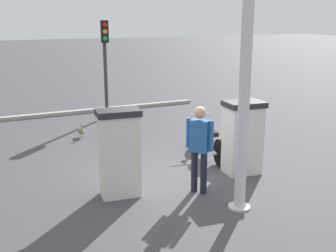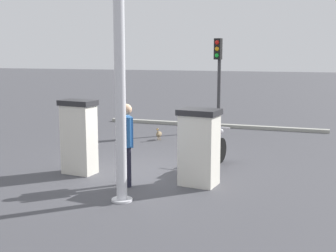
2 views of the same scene
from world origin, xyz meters
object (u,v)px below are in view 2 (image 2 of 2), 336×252
fuel_pump_near (199,147)px  wandering_duck (159,134)px  fuel_pump_far (79,136)px  attendant_person (127,139)px  motorcycle_near_pump (209,150)px  canopy_support_pole (120,98)px  roadside_traffic_light (218,68)px

fuel_pump_near → wandering_duck: fuel_pump_near is taller
fuel_pump_far → attendant_person: 1.55m
fuel_pump_near → motorcycle_near_pump: (1.30, 0.10, -0.34)m
fuel_pump_far → motorcycle_near_pump: 3.08m
fuel_pump_far → canopy_support_pole: size_ratio=0.42×
attendant_person → wandering_duck: size_ratio=4.22×
attendant_person → canopy_support_pole: canopy_support_pole is taller
motorcycle_near_pump → canopy_support_pole: bearing=160.1°
attendant_person → roadside_traffic_light: roadside_traffic_light is taller
fuel_pump_near → wandering_duck: (4.37, 2.48, -0.63)m
motorcycle_near_pump → roadside_traffic_light: (5.13, 0.92, 1.78)m
fuel_pump_near → motorcycle_near_pump: 1.34m
motorcycle_near_pump → attendant_person: bearing=144.5°
motorcycle_near_pump → attendant_person: 2.33m
fuel_pump_near → roadside_traffic_light: (6.43, 1.02, 1.44)m
fuel_pump_far → roadside_traffic_light: (6.43, -1.84, 1.39)m
attendant_person → roadside_traffic_light: size_ratio=0.53×
roadside_traffic_light → motorcycle_near_pump: bearing=-169.8°
wandering_duck → attendant_person: bearing=-167.7°
fuel_pump_near → wandering_duck: bearing=29.6°
fuel_pump_far → fuel_pump_near: bearing=-90.0°
motorcycle_near_pump → wandering_duck: motorcycle_near_pump is taller
attendant_person → roadside_traffic_light: (6.98, -0.40, 1.25)m
roadside_traffic_light → attendant_person: bearing=176.7°
wandering_duck → canopy_support_pole: (-5.86, -1.38, 1.76)m
motorcycle_near_pump → roadside_traffic_light: 5.51m
roadside_traffic_light → wandering_duck: bearing=144.6°
roadside_traffic_light → canopy_support_pole: bearing=179.4°
fuel_pump_near → attendant_person: bearing=111.1°
fuel_pump_far → roadside_traffic_light: 6.83m
motorcycle_near_pump → wandering_duck: (3.07, 2.39, -0.29)m
attendant_person → canopy_support_pole: size_ratio=0.43×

